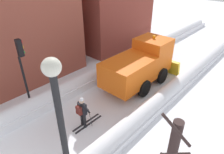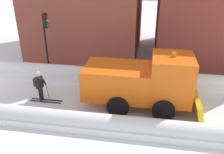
% 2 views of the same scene
% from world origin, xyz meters
% --- Properties ---
extents(ground_plane, '(80.00, 80.00, 0.00)m').
position_xyz_m(ground_plane, '(0.00, 10.00, 0.00)').
color(ground_plane, white).
extents(snowbank_left, '(1.10, 36.00, 0.94)m').
position_xyz_m(snowbank_left, '(-2.45, 10.00, 0.39)').
color(snowbank_left, white).
rests_on(snowbank_left, ground).
extents(snowbank_right, '(1.10, 36.00, 0.90)m').
position_xyz_m(snowbank_right, '(2.45, 10.00, 0.29)').
color(snowbank_right, white).
rests_on(snowbank_right, ground).
extents(plow_truck, '(3.20, 5.98, 3.12)m').
position_xyz_m(plow_truck, '(0.12, 9.93, 1.48)').
color(plow_truck, orange).
rests_on(plow_truck, ground).
extents(skier, '(0.62, 1.80, 1.81)m').
position_xyz_m(skier, '(0.50, 4.42, 1.00)').
color(skier, black).
rests_on(skier, ground).
extents(traffic_light_pole, '(0.28, 0.42, 4.12)m').
position_xyz_m(traffic_light_pole, '(-3.00, 3.51, 2.90)').
color(traffic_light_pole, black).
rests_on(traffic_light_pole, ground).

